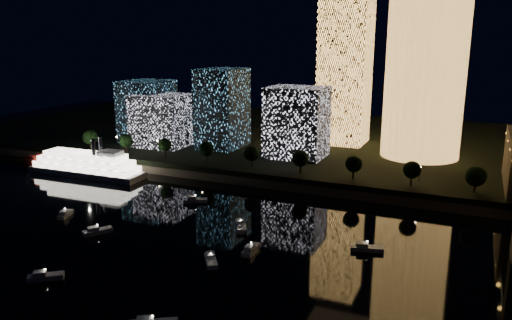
# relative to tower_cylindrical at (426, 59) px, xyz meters

# --- Properties ---
(ground) EXTENTS (520.00, 520.00, 0.00)m
(ground) POSITION_rel_tower_cylindrical_xyz_m (-27.37, -134.24, -45.72)
(ground) COLOR black
(ground) RESTS_ON ground
(far_bank) EXTENTS (420.00, 160.00, 5.00)m
(far_bank) POSITION_rel_tower_cylindrical_xyz_m (-27.37, 25.76, -43.22)
(far_bank) COLOR black
(far_bank) RESTS_ON ground
(seawall) EXTENTS (420.00, 6.00, 3.00)m
(seawall) POSITION_rel_tower_cylindrical_xyz_m (-27.37, -52.24, -44.22)
(seawall) COLOR #6B5E4C
(seawall) RESTS_ON ground
(tower_cylindrical) EXTENTS (34.00, 34.00, 81.20)m
(tower_cylindrical) POSITION_rel_tower_cylindrical_xyz_m (0.00, 0.00, 0.00)
(tower_cylindrical) COLOR #FFB251
(tower_cylindrical) RESTS_ON far_bank
(tower_rectangular) EXTENTS (21.60, 21.60, 68.73)m
(tower_rectangular) POSITION_rel_tower_cylindrical_xyz_m (-37.12, 14.73, -6.36)
(tower_rectangular) COLOR #FFB251
(tower_rectangular) RESTS_ON far_bank
(midrise_blocks) EXTENTS (99.85, 31.02, 35.65)m
(midrise_blocks) POSITION_rel_tower_cylindrical_xyz_m (-91.57, -20.75, -25.87)
(midrise_blocks) COLOR white
(midrise_blocks) RESTS_ON far_bank
(riverboat) EXTENTS (54.26, 12.95, 16.25)m
(riverboat) POSITION_rel_tower_cylindrical_xyz_m (-123.39, -67.65, -41.56)
(riverboat) COLOR silver
(riverboat) RESTS_ON ground
(motorboats) EXTENTS (98.01, 89.66, 2.78)m
(motorboats) POSITION_rel_tower_cylindrical_xyz_m (-43.51, -119.43, -44.91)
(motorboats) COLOR silver
(motorboats) RESTS_ON ground
(esplanade_trees) EXTENTS (166.79, 6.80, 8.90)m
(esplanade_trees) POSITION_rel_tower_cylindrical_xyz_m (-55.94, -46.24, -35.25)
(esplanade_trees) COLOR black
(esplanade_trees) RESTS_ON far_bank
(street_lamps) EXTENTS (132.70, 0.70, 5.65)m
(street_lamps) POSITION_rel_tower_cylindrical_xyz_m (-61.37, -40.24, -36.70)
(street_lamps) COLOR black
(street_lamps) RESTS_ON far_bank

